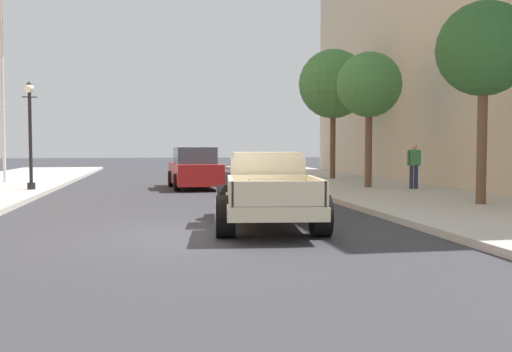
# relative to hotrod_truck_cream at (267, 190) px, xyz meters

# --- Properties ---
(ground_plane) EXTENTS (140.00, 140.00, 0.00)m
(ground_plane) POSITION_rel_hotrod_truck_cream_xyz_m (-1.61, -1.05, -0.75)
(ground_plane) COLOR #333338
(hotrod_truck_cream) EXTENTS (2.54, 5.07, 1.58)m
(hotrod_truck_cream) POSITION_rel_hotrod_truck_cream_xyz_m (0.00, 0.00, 0.00)
(hotrod_truck_cream) COLOR beige
(hotrod_truck_cream) RESTS_ON ground
(car_background_red) EXTENTS (2.05, 4.39, 1.65)m
(car_background_red) POSITION_rel_hotrod_truck_cream_xyz_m (-0.82, 10.88, 0.01)
(car_background_red) COLOR #AD1E1E
(car_background_red) RESTS_ON ground
(pedestrian_sidewalk_right) EXTENTS (0.53, 0.22, 1.65)m
(pedestrian_sidewalk_right) POSITION_rel_hotrod_truck_cream_xyz_m (6.87, 7.35, 0.33)
(pedestrian_sidewalk_right) COLOR #232847
(pedestrian_sidewalk_right) RESTS_ON sidewalk_right
(street_lamp_far) EXTENTS (0.50, 0.32, 3.85)m
(street_lamp_far) POSITION_rel_hotrod_truck_cream_xyz_m (-6.74, 9.46, 1.63)
(street_lamp_far) COLOR black
(street_lamp_far) RESTS_ON sidewalk_left
(flagpole) EXTENTS (1.74, 0.16, 9.16)m
(flagpole) POSITION_rel_hotrod_truck_cream_xyz_m (-8.53, 14.10, 5.02)
(flagpole) COLOR #B2B2B7
(flagpole) RESTS_ON sidewalk_left
(street_tree_nearest) EXTENTS (2.51, 2.51, 5.40)m
(street_tree_nearest) POSITION_rel_hotrod_truck_cream_xyz_m (6.28, 2.02, 3.51)
(street_tree_nearest) COLOR brown
(street_tree_nearest) RESTS_ON sidewalk_right
(street_tree_second) EXTENTS (2.43, 2.43, 5.05)m
(street_tree_second) POSITION_rel_hotrod_truck_cream_xyz_m (5.53, 8.38, 3.20)
(street_tree_second) COLOR brown
(street_tree_second) RESTS_ON sidewalk_right
(street_tree_third) EXTENTS (3.26, 3.26, 6.11)m
(street_tree_third) POSITION_rel_hotrod_truck_cream_xyz_m (5.97, 14.18, 3.86)
(street_tree_third) COLOR brown
(street_tree_third) RESTS_ON sidewalk_right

